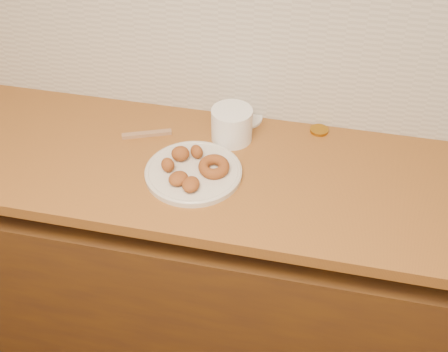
# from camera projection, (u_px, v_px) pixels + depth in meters

# --- Properties ---
(base_cabinet) EXTENTS (3.60, 0.60, 0.77)m
(base_cabinet) POSITION_uv_depth(u_px,v_px,m) (277.00, 282.00, 2.05)
(base_cabinet) COLOR #573210
(base_cabinet) RESTS_ON floor
(butcher_block) EXTENTS (2.30, 0.62, 0.04)m
(butcher_block) POSITION_uv_depth(u_px,v_px,m) (89.00, 152.00, 1.83)
(butcher_block) COLOR brown
(butcher_block) RESTS_ON base_cabinet
(backsplash) EXTENTS (3.60, 0.02, 0.60)m
(backsplash) POSITION_uv_depth(u_px,v_px,m) (307.00, 41.00, 1.74)
(backsplash) COLOR beige
(backsplash) RESTS_ON wall_back
(donut_plate) EXTENTS (0.30, 0.30, 0.02)m
(donut_plate) POSITION_uv_depth(u_px,v_px,m) (193.00, 173.00, 1.71)
(donut_plate) COLOR beige
(donut_plate) RESTS_ON butcher_block
(ring_donut) EXTENTS (0.12, 0.12, 0.04)m
(ring_donut) POSITION_uv_depth(u_px,v_px,m) (214.00, 167.00, 1.69)
(ring_donut) COLOR #9C5624
(ring_donut) RESTS_ON donut_plate
(fried_dough_chunks) EXTENTS (0.15, 0.21, 0.05)m
(fried_dough_chunks) POSITION_uv_depth(u_px,v_px,m) (183.00, 167.00, 1.69)
(fried_dough_chunks) COLOR #9C5624
(fried_dough_chunks) RESTS_ON donut_plate
(plastic_tub) EXTENTS (0.17, 0.17, 0.11)m
(plastic_tub) POSITION_uv_depth(u_px,v_px,m) (232.00, 125.00, 1.82)
(plastic_tub) COLOR white
(plastic_tub) RESTS_ON butcher_block
(tub_lid) EXTENTS (0.17, 0.17, 0.01)m
(tub_lid) POSITION_uv_depth(u_px,v_px,m) (242.00, 117.00, 1.94)
(tub_lid) COLOR white
(tub_lid) RESTS_ON butcher_block
(brass_jar_lid) EXTENTS (0.08, 0.08, 0.01)m
(brass_jar_lid) POSITION_uv_depth(u_px,v_px,m) (319.00, 130.00, 1.88)
(brass_jar_lid) COLOR #A36F19
(brass_jar_lid) RESTS_ON butcher_block
(wooden_utensil) EXTENTS (0.16, 0.08, 0.01)m
(wooden_utensil) POSITION_uv_depth(u_px,v_px,m) (147.00, 134.00, 1.86)
(wooden_utensil) COLOR #956D4C
(wooden_utensil) RESTS_ON butcher_block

